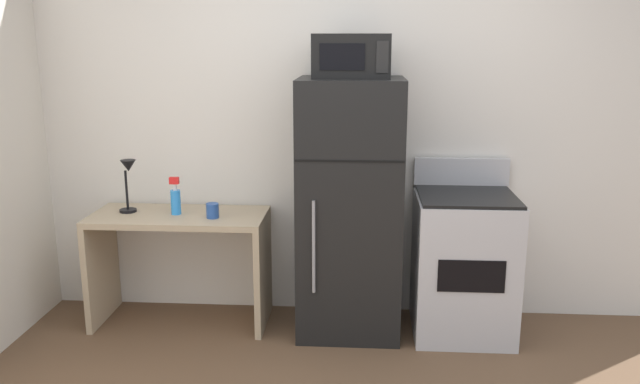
{
  "coord_description": "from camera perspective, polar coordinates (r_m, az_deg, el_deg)",
  "views": [
    {
      "loc": [
        0.03,
        -2.6,
        1.86
      ],
      "look_at": [
        -0.22,
        1.1,
        0.98
      ],
      "focal_mm": 36.01,
      "sensor_mm": 36.0,
      "label": 1
    }
  ],
  "objects": [
    {
      "name": "coffee_mug",
      "position": [
        4.15,
        -9.53,
        -1.64
      ],
      "size": [
        0.08,
        0.08,
        0.09
      ],
      "primitive_type": "cylinder",
      "color": "#264C99",
      "rests_on": "desk"
    },
    {
      "name": "desk_lamp",
      "position": [
        4.36,
        -16.69,
        1.3
      ],
      "size": [
        0.14,
        0.12,
        0.35
      ],
      "color": "black",
      "rests_on": "desk"
    },
    {
      "name": "wall_back_white",
      "position": [
        4.34,
        3.4,
        5.95
      ],
      "size": [
        5.0,
        0.1,
        2.6
      ],
      "primitive_type": "cube",
      "color": "silver",
      "rests_on": "ground"
    },
    {
      "name": "refrigerator",
      "position": [
        4.07,
        2.67,
        -1.46
      ],
      "size": [
        0.65,
        0.61,
        1.63
      ],
      "color": "black",
      "rests_on": "ground"
    },
    {
      "name": "microwave",
      "position": [
        3.92,
        2.82,
        11.97
      ],
      "size": [
        0.46,
        0.35,
        0.26
      ],
      "color": "black",
      "rests_on": "refrigerator"
    },
    {
      "name": "desk",
      "position": [
        4.36,
        -12.32,
        -4.82
      ],
      "size": [
        1.14,
        0.52,
        0.75
      ],
      "color": "tan",
      "rests_on": "ground"
    },
    {
      "name": "spray_bottle",
      "position": [
        4.27,
        -12.71,
        -0.65
      ],
      "size": [
        0.06,
        0.06,
        0.25
      ],
      "color": "#2D8CEA",
      "rests_on": "desk"
    },
    {
      "name": "oven_range",
      "position": [
        4.22,
        12.63,
        -6.21
      ],
      "size": [
        0.62,
        0.61,
        1.1
      ],
      "color": "#B7B7BC",
      "rests_on": "ground"
    }
  ]
}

